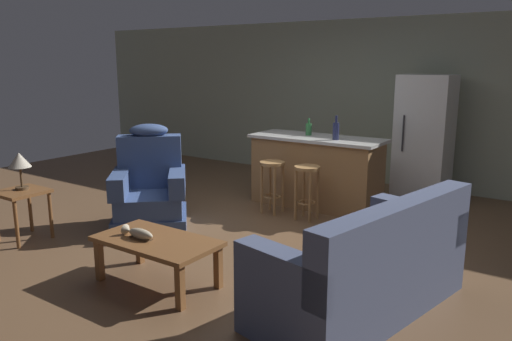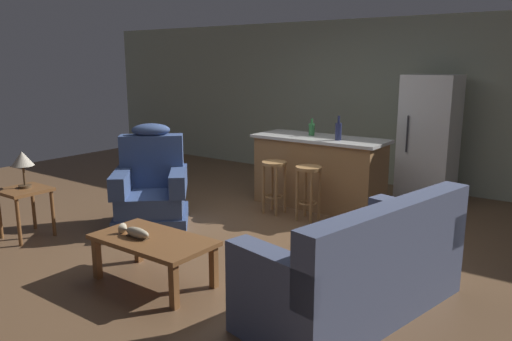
{
  "view_description": "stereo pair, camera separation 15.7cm",
  "coord_description": "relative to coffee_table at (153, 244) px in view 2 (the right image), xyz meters",
  "views": [
    {
      "loc": [
        3.07,
        -4.55,
        1.93
      ],
      "look_at": [
        0.01,
        -0.1,
        0.75
      ],
      "focal_mm": 35.0,
      "sensor_mm": 36.0,
      "label": 1
    },
    {
      "loc": [
        3.2,
        -4.46,
        1.93
      ],
      "look_at": [
        0.01,
        -0.1,
        0.75
      ],
      "focal_mm": 35.0,
      "sensor_mm": 36.0,
      "label": 2
    }
  ],
  "objects": [
    {
      "name": "ground_plane",
      "position": [
        -0.02,
        1.65,
        -0.36
      ],
      "size": [
        12.0,
        12.0,
        0.0
      ],
      "color": "brown"
    },
    {
      "name": "back_wall",
      "position": [
        -0.02,
        4.78,
        0.94
      ],
      "size": [
        12.0,
        0.05,
        2.6
      ],
      "color": "#9EA88E",
      "rests_on": "ground_plane"
    },
    {
      "name": "coffee_table",
      "position": [
        0.0,
        0.0,
        0.0
      ],
      "size": [
        1.1,
        0.6,
        0.42
      ],
      "color": "brown",
      "rests_on": "ground_plane"
    },
    {
      "name": "fish_figurine",
      "position": [
        -0.15,
        -0.07,
        0.1
      ],
      "size": [
        0.34,
        0.1,
        0.1
      ],
      "color": "#4C3823",
      "rests_on": "coffee_table"
    },
    {
      "name": "couch",
      "position": [
        1.71,
        0.57,
        -0.02
      ],
      "size": [
        1.21,
        2.03,
        0.94
      ],
      "rotation": [
        0.0,
        0.0,
        2.94
      ],
      "color": "#4C5675",
      "rests_on": "ground_plane"
    },
    {
      "name": "recliner_near_lamp",
      "position": [
        -1.26,
        1.13,
        0.06
      ],
      "size": [
        1.19,
        1.19,
        1.2
      ],
      "rotation": [
        0.0,
        0.0,
        -0.84
      ],
      "color": "#384C7A",
      "rests_on": "ground_plane"
    },
    {
      "name": "end_table",
      "position": [
        -2.04,
        -0.02,
        0.1
      ],
      "size": [
        0.48,
        0.48,
        0.56
      ],
      "color": "brown",
      "rests_on": "ground_plane"
    },
    {
      "name": "table_lamp",
      "position": [
        -2.07,
        0.01,
        0.5
      ],
      "size": [
        0.24,
        0.24,
        0.41
      ],
      "color": "#4C3823",
      "rests_on": "end_table"
    },
    {
      "name": "kitchen_island",
      "position": [
        -0.02,
        3.0,
        0.11
      ],
      "size": [
        1.8,
        0.7,
        0.95
      ],
      "color": "#9E7042",
      "rests_on": "ground_plane"
    },
    {
      "name": "bar_stool_left",
      "position": [
        -0.32,
        2.37,
        0.11
      ],
      "size": [
        0.32,
        0.32,
        0.68
      ],
      "color": "#A87A47",
      "rests_on": "ground_plane"
    },
    {
      "name": "bar_stool_right",
      "position": [
        0.18,
        2.37,
        0.11
      ],
      "size": [
        0.32,
        0.32,
        0.68
      ],
      "color": "#A87A47",
      "rests_on": "ground_plane"
    },
    {
      "name": "refrigerator",
      "position": [
        1.05,
        4.2,
        0.52
      ],
      "size": [
        0.7,
        0.69,
        1.76
      ],
      "color": "white",
      "rests_on": "ground_plane"
    },
    {
      "name": "bottle_tall_green",
      "position": [
        -0.19,
        3.07,
        0.67
      ],
      "size": [
        0.08,
        0.08,
        0.23
      ],
      "color": "#2D6B38",
      "rests_on": "kitchen_island"
    },
    {
      "name": "bottle_short_amber",
      "position": [
        0.3,
        2.91,
        0.7
      ],
      "size": [
        0.08,
        0.08,
        0.31
      ],
      "color": "#23284C",
      "rests_on": "kitchen_island"
    }
  ]
}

